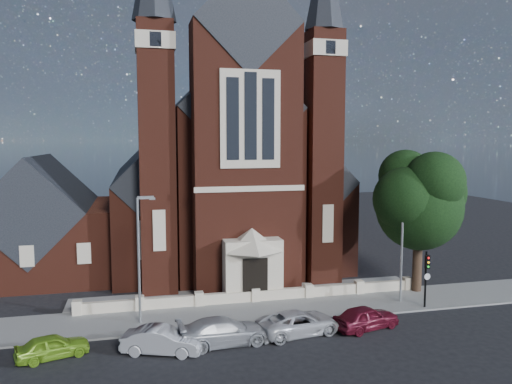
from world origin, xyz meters
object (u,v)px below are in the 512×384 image
(parish_hall, at_px, (41,229))
(car_dark_red, at_px, (366,317))
(street_tree, at_px, (423,202))
(street_lamp_right, at_px, (403,239))
(car_silver_b, at_px, (224,331))
(street_lamp_left, at_px, (140,252))
(car_white_suv, at_px, (299,323))
(car_silver_a, at_px, (162,340))
(traffic_signal, at_px, (426,272))
(car_lime_van, at_px, (53,346))
(church, at_px, (217,173))

(parish_hall, xyz_separation_m, car_dark_red, (21.41, -17.99, -3.28))
(street_tree, height_order, street_lamp_right, street_tree)
(street_lamp_right, xyz_separation_m, car_dark_red, (-4.68, -3.99, -3.87))
(street_tree, relative_size, street_lamp_right, 1.32)
(car_silver_b, bearing_deg, street_lamp_right, -77.13)
(street_lamp_left, bearing_deg, car_white_suv, -22.64)
(street_lamp_right, xyz_separation_m, car_silver_b, (-13.51, -4.25, -3.83))
(car_silver_a, distance_m, car_white_suv, 8.10)
(car_white_suv, height_order, car_dark_red, car_dark_red)
(traffic_signal, height_order, car_dark_red, traffic_signal)
(street_lamp_right, distance_m, car_silver_a, 18.00)
(car_lime_van, bearing_deg, car_white_suv, -107.64)
(street_lamp_right, relative_size, car_dark_red, 1.89)
(street_tree, bearing_deg, street_lamp_right, -145.74)
(car_silver_b, relative_size, car_dark_red, 1.23)
(parish_hall, xyz_separation_m, car_silver_a, (9.13, -18.62, -3.29))
(car_silver_a, bearing_deg, car_white_suv, -64.94)
(church, xyz_separation_m, street_lamp_left, (-7.91, -18.94, -3.59))
(street_tree, height_order, car_silver_b, street_tree)
(street_tree, height_order, car_silver_a, street_tree)
(street_lamp_right, bearing_deg, car_dark_red, -139.56)
(car_lime_van, height_order, car_silver_a, car_silver_a)
(street_lamp_left, xyz_separation_m, car_lime_van, (-4.64, -3.86, -3.96))
(street_lamp_left, height_order, street_lamp_right, same)
(street_tree, relative_size, street_lamp_left, 1.32)
(car_lime_van, distance_m, car_silver_b, 9.14)
(street_lamp_right, bearing_deg, parish_hall, 151.78)
(street_lamp_left, height_order, car_dark_red, street_lamp_left)
(street_lamp_right, relative_size, traffic_signal, 2.02)
(street_tree, xyz_separation_m, street_lamp_right, (-2.51, -1.71, -2.36))
(street_lamp_right, height_order, car_silver_a, street_lamp_right)
(street_tree, distance_m, car_white_suv, 14.13)
(car_lime_van, bearing_deg, car_silver_b, -110.34)
(street_lamp_right, relative_size, car_silver_a, 1.86)
(church, distance_m, car_white_suv, 23.96)
(church, relative_size, car_silver_b, 6.62)
(church, bearing_deg, traffic_signal, -61.80)
(street_lamp_right, bearing_deg, car_lime_van, -170.31)
(church, relative_size, street_tree, 3.26)
(street_lamp_right, bearing_deg, street_lamp_left, 180.00)
(traffic_signal, relative_size, car_silver_b, 0.76)
(church, height_order, car_dark_red, church)
(parish_hall, xyz_separation_m, street_tree, (28.60, -12.29, 2.95))
(church, bearing_deg, street_tree, -53.83)
(car_silver_a, xyz_separation_m, car_silver_b, (3.45, 0.37, 0.05))
(car_silver_b, bearing_deg, church, -12.97)
(parish_hall, height_order, street_lamp_left, parish_hall)
(car_white_suv, bearing_deg, car_lime_van, 80.88)
(car_lime_van, bearing_deg, street_lamp_right, -98.26)
(church, distance_m, car_lime_van, 27.10)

